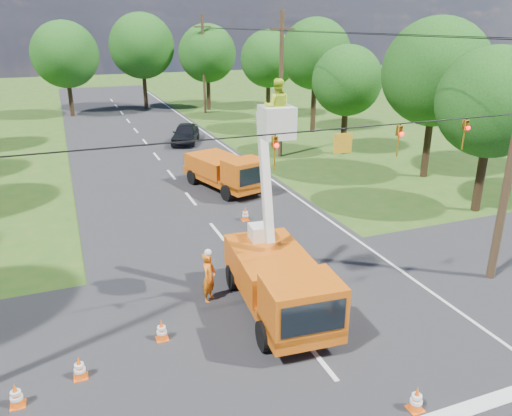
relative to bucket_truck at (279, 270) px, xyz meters
name	(u,v)px	position (x,y,z in m)	size (l,w,h in m)	color
ground	(171,175)	(0.09, 17.33, -1.62)	(140.00, 140.00, 0.00)	#295318
road_main	(171,175)	(0.09, 17.33, -1.62)	(12.00, 100.00, 0.06)	black
road_cross	(289,323)	(0.09, -0.67, -1.62)	(56.00, 10.00, 0.07)	black
edge_line	(253,167)	(5.69, 17.33, -1.62)	(0.12, 90.00, 0.02)	silver
bucket_truck	(279,270)	(0.00, 0.00, 0.00)	(2.80, 6.22, 7.69)	#C6510E
second_truck	(226,171)	(2.48, 13.23, -0.47)	(3.67, 6.25, 2.21)	#C6510E
ground_worker	(209,277)	(-1.94, 1.64, -0.70)	(0.67, 0.44, 1.84)	orange
distant_car	(186,133)	(3.17, 25.96, -0.82)	(1.87, 4.66, 1.59)	black
traffic_cone_1	(416,399)	(1.41, -5.39, -1.26)	(0.38, 0.38, 0.71)	#F4570C
traffic_cone_2	(265,248)	(1.22, 4.24, -1.26)	(0.38, 0.38, 0.71)	#F4570C
traffic_cone_3	(245,214)	(1.83, 8.26, -1.26)	(0.38, 0.38, 0.71)	#F4570C
traffic_cone_4	(79,368)	(-6.42, -1.05, -1.26)	(0.38, 0.38, 0.71)	#F4570C
traffic_cone_5	(16,395)	(-7.97, -1.60, -1.26)	(0.38, 0.38, 0.71)	#F4570C
traffic_cone_7	(241,185)	(3.22, 12.75, -1.26)	(0.38, 0.38, 0.71)	#F4570C
traffic_cone_8	(162,330)	(-3.97, -0.10, -1.26)	(0.38, 0.38, 0.71)	#F4570C
pole_right_mid	(281,85)	(8.59, 19.33, 3.49)	(1.80, 0.30, 10.00)	#4C3823
pole_right_far	(204,64)	(8.59, 39.33, 3.49)	(1.80, 0.30, 10.00)	#4C3823
signal_span	(361,141)	(2.32, -0.68, 4.26)	(18.00, 0.29, 1.07)	black
tree_right_a	(493,103)	(13.59, 5.33, 3.95)	(5.40, 5.40, 8.28)	#382616
tree_right_b	(436,72)	(15.09, 11.33, 4.82)	(6.40, 6.40, 9.65)	#382616
tree_right_c	(347,81)	(13.29, 18.33, 3.69)	(5.00, 5.00, 7.83)	#382616
tree_right_d	(315,54)	(14.89, 26.33, 5.06)	(6.00, 6.00, 9.70)	#382616
tree_right_e	(269,59)	(13.89, 34.33, 4.19)	(5.60, 5.60, 8.63)	#382616
tree_far_a	(65,55)	(-4.91, 42.33, 4.57)	(6.60, 6.60, 9.50)	#382616
tree_far_b	(142,46)	(3.09, 44.33, 5.19)	(7.00, 7.00, 10.32)	#382616
tree_far_c	(207,53)	(9.59, 41.33, 4.44)	(6.20, 6.20, 9.18)	#382616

